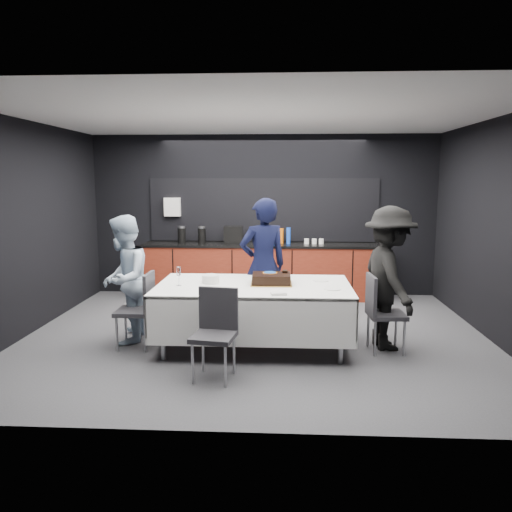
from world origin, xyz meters
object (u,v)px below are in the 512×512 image
(cake_assembly, at_px, (271,279))
(person_right, at_px, (389,278))
(plate_stack, at_px, (211,279))
(person_left, at_px, (124,279))
(person_center, at_px, (263,265))
(party_table, at_px, (254,296))
(champagne_flute, at_px, (179,272))
(chair_near, at_px, (216,326))
(chair_left, at_px, (141,305))
(chair_right, at_px, (380,308))

(cake_assembly, relative_size, person_right, 0.29)
(plate_stack, distance_m, person_left, 1.10)
(plate_stack, relative_size, person_center, 0.12)
(cake_assembly, relative_size, plate_stack, 2.34)
(plate_stack, bearing_deg, party_table, -6.64)
(party_table, xyz_separation_m, person_center, (0.08, 0.70, 0.25))
(party_table, xyz_separation_m, champagne_flute, (-0.89, -0.11, 0.30))
(cake_assembly, distance_m, champagne_flute, 1.12)
(champagne_flute, xyz_separation_m, chair_near, (0.55, -0.83, -0.40))
(chair_near, bearing_deg, chair_left, 140.66)
(champagne_flute, bearing_deg, person_center, 39.56)
(chair_right, distance_m, chair_near, 2.03)
(chair_right, relative_size, chair_near, 1.00)
(cake_assembly, relative_size, chair_left, 0.54)
(chair_right, bearing_deg, person_right, 50.75)
(champagne_flute, xyz_separation_m, person_right, (2.51, 0.18, -0.08))
(chair_right, height_order, person_center, person_center)
(chair_left, relative_size, person_center, 0.52)
(chair_near, height_order, person_left, person_left)
(chair_right, height_order, person_right, person_right)
(plate_stack, xyz_separation_m, chair_near, (0.20, -1.00, -0.30))
(chair_right, bearing_deg, chair_near, -154.95)
(plate_stack, bearing_deg, person_right, 0.21)
(champagne_flute, bearing_deg, person_left, 162.60)
(party_table, bearing_deg, champagne_flute, -173.19)
(chair_left, xyz_separation_m, person_right, (2.99, 0.17, 0.33))
(plate_stack, relative_size, person_right, 0.12)
(cake_assembly, distance_m, plate_stack, 0.75)
(cake_assembly, distance_m, person_left, 1.84)
(party_table, bearing_deg, chair_near, -109.74)
(cake_assembly, xyz_separation_m, chair_right, (1.29, -0.13, -0.31))
(party_table, relative_size, person_center, 1.29)
(person_center, height_order, person_right, person_center)
(chair_left, height_order, chair_near, same)
(chair_right, relative_size, person_right, 0.54)
(chair_right, distance_m, person_left, 3.14)
(chair_right, bearing_deg, chair_left, -179.66)
(champagne_flute, height_order, person_left, person_left)
(champagne_flute, xyz_separation_m, person_center, (0.97, 0.80, -0.04))
(person_center, bearing_deg, chair_near, 53.14)
(party_table, bearing_deg, chair_left, -175.80)
(person_center, bearing_deg, cake_assembly, 78.73)
(cake_assembly, bearing_deg, chair_near, -119.01)
(cake_assembly, xyz_separation_m, person_center, (-0.13, 0.65, 0.05))
(champagne_flute, distance_m, person_left, 0.78)
(plate_stack, distance_m, person_center, 0.89)
(person_right, bearing_deg, chair_right, 130.78)
(chair_right, xyz_separation_m, person_center, (-1.41, 0.78, 0.36))
(person_left, bearing_deg, person_right, 85.69)
(chair_near, distance_m, person_left, 1.69)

